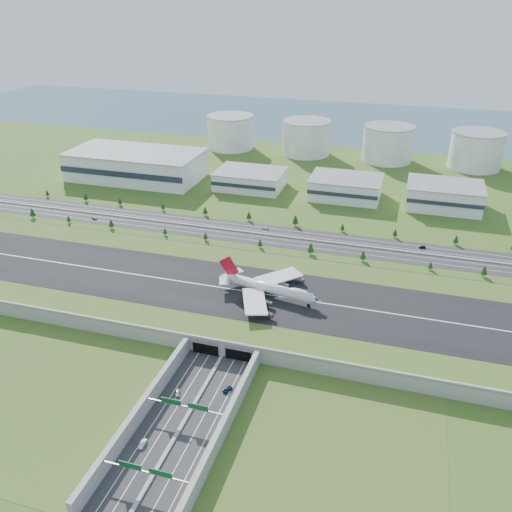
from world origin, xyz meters
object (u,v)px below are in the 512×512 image
(car_0, at_px, (178,393))
(car_4, at_px, (94,218))
(boeing_747, at_px, (269,288))
(car_1, at_px, (142,444))
(car_5, at_px, (422,247))
(car_2, at_px, (228,389))
(fuel_tank_a, at_px, (231,132))
(car_7, at_px, (265,228))

(car_0, bearing_deg, car_4, 107.92)
(boeing_747, distance_m, car_0, 83.74)
(car_0, distance_m, car_1, 31.41)
(car_5, bearing_deg, boeing_747, -61.19)
(boeing_747, height_order, car_0, boeing_747)
(car_0, bearing_deg, boeing_747, 53.06)
(car_0, height_order, car_2, car_0)
(car_2, distance_m, car_5, 194.54)
(car_0, distance_m, car_4, 220.16)
(fuel_tank_a, bearing_deg, car_2, -71.12)
(boeing_747, distance_m, car_4, 185.73)
(boeing_747, height_order, car_1, boeing_747)
(car_0, bearing_deg, car_7, 70.90)
(boeing_747, bearing_deg, car_2, -78.92)
(car_0, xyz_separation_m, car_1, (-1.11, -31.39, 0.03))
(car_7, bearing_deg, car_1, 25.44)
(boeing_747, bearing_deg, fuel_tank_a, 123.29)
(car_0, height_order, car_5, car_0)
(car_0, height_order, car_1, car_1)
(car_5, bearing_deg, fuel_tank_a, -158.10)
(fuel_tank_a, distance_m, car_0, 407.22)
(fuel_tank_a, height_order, car_4, fuel_tank_a)
(boeing_747, distance_m, car_1, 114.41)
(boeing_747, height_order, car_5, boeing_747)
(car_1, xyz_separation_m, car_5, (101.61, 217.46, -0.08))
(boeing_747, relative_size, car_1, 12.17)
(car_5, height_order, car_7, car_7)
(car_5, xyz_separation_m, car_7, (-113.44, 0.47, 0.07))
(fuel_tank_a, bearing_deg, car_5, -44.26)
(car_0, relative_size, car_5, 1.03)
(fuel_tank_a, height_order, car_0, fuel_tank_a)
(boeing_747, height_order, car_4, boeing_747)
(car_1, bearing_deg, boeing_747, 78.66)
(car_4, distance_m, car_7, 133.02)
(boeing_747, relative_size, car_4, 13.39)
(car_2, xyz_separation_m, car_5, (80.03, 177.31, 0.05))
(fuel_tank_a, bearing_deg, boeing_747, -67.29)
(car_0, xyz_separation_m, car_4, (-144.40, 166.19, -0.02))
(car_1, relative_size, car_7, 0.88)
(car_2, height_order, car_5, car_5)
(boeing_747, height_order, car_2, boeing_747)
(car_2, bearing_deg, car_5, -95.69)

